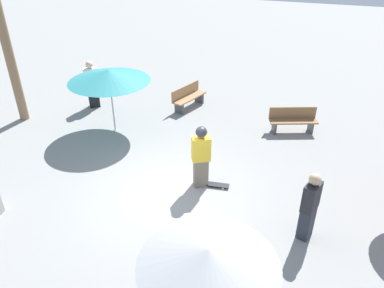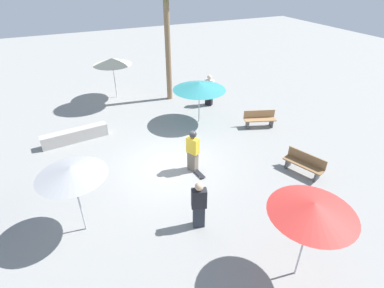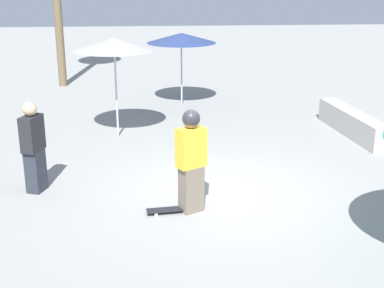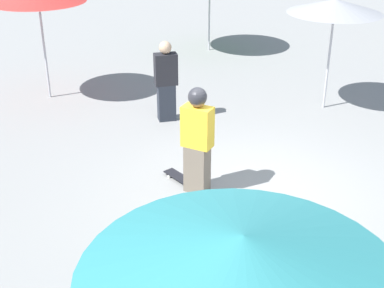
# 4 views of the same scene
# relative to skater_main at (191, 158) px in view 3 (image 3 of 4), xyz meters

# --- Properties ---
(ground_plane) EXTENTS (60.00, 60.00, 0.00)m
(ground_plane) POSITION_rel_skater_main_xyz_m (-0.72, 0.60, -0.97)
(ground_plane) COLOR gray
(skater_main) EXTENTS (0.47, 0.55, 1.80)m
(skater_main) POSITION_rel_skater_main_xyz_m (0.00, 0.00, 0.00)
(skater_main) COLOR #726656
(skater_main) RESTS_ON ground_plane
(skateboard) EXTENTS (0.29, 0.82, 0.07)m
(skateboard) POSITION_rel_skater_main_xyz_m (0.06, -0.37, -0.91)
(skateboard) COLOR black
(skateboard) RESTS_ON ground_plane
(concrete_ledge) EXTENTS (3.04, 0.80, 0.59)m
(concrete_ledge) POSITION_rel_skater_main_xyz_m (-4.11, 4.36, -0.67)
(concrete_ledge) COLOR #A8A39E
(concrete_ledge) RESTS_ON ground_plane
(shade_umbrella_navy) EXTENTS (2.07, 2.07, 2.16)m
(shade_umbrella_navy) POSITION_rel_skater_main_xyz_m (-7.62, 0.27, 1.04)
(shade_umbrella_navy) COLOR #B7B7BC
(shade_umbrella_navy) RESTS_ON ground_plane
(shade_umbrella_grey) EXTENTS (2.01, 2.01, 2.42)m
(shade_umbrella_grey) POSITION_rel_skater_main_xyz_m (-4.44, -1.50, 1.30)
(shade_umbrella_grey) COLOR #B7B7BC
(shade_umbrella_grey) RESTS_ON ground_plane
(bystander_far) EXTENTS (0.53, 0.40, 1.72)m
(bystander_far) POSITION_rel_skater_main_xyz_m (-1.08, -2.83, -0.11)
(bystander_far) COLOR #282D38
(bystander_far) RESTS_ON ground_plane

